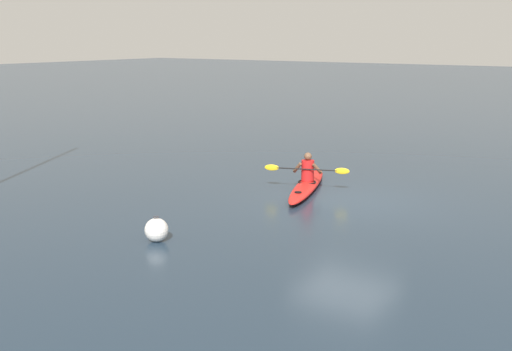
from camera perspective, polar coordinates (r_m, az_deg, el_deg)
The scene contains 4 objects.
ground_plane at distance 17.01m, azimuth 7.93°, elevation -2.22°, with size 160.00×160.00×0.00m, color #1E2D3D.
kayak at distance 18.10m, azimuth 4.41°, elevation -0.86°, with size 2.01×4.25×0.25m.
kayaker at distance 18.07m, azimuth 4.46°, elevation 0.59°, with size 2.19×0.84×0.78m.
mooring_buoy_white_far at distance 13.71m, azimuth -8.56°, elevation -4.65°, with size 0.49×0.49×0.53m.
Camera 1 is at (-7.31, 14.79, 4.13)m, focal length 46.45 mm.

